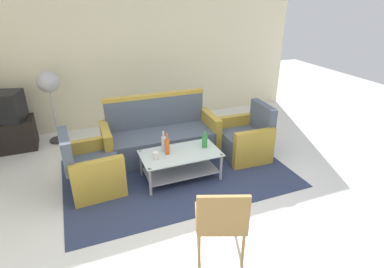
# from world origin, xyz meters

# --- Properties ---
(ground_plane) EXTENTS (14.00, 14.00, 0.00)m
(ground_plane) POSITION_xyz_m (0.00, 0.00, 0.00)
(ground_plane) COLOR white
(wall_back) EXTENTS (6.52, 0.12, 2.80)m
(wall_back) POSITION_xyz_m (0.00, 3.06, 1.40)
(wall_back) COLOR beige
(wall_back) RESTS_ON ground
(rug) EXTENTS (3.21, 2.06, 0.01)m
(rug) POSITION_xyz_m (-0.07, 0.76, 0.01)
(rug) COLOR #2D3856
(rug) RESTS_ON ground
(couch) EXTENTS (1.82, 0.78, 0.96)m
(couch) POSITION_xyz_m (-0.14, 1.39, 0.32)
(couch) COLOR #4C5666
(couch) RESTS_ON rug
(armchair_left) EXTENTS (0.74, 0.80, 0.85)m
(armchair_left) POSITION_xyz_m (-1.26, 0.82, 0.29)
(armchair_left) COLOR #4C5666
(armchair_left) RESTS_ON rug
(armchair_right) EXTENTS (0.73, 0.79, 0.85)m
(armchair_right) POSITION_xyz_m (1.12, 0.86, 0.29)
(armchair_right) COLOR #4C5666
(armchair_right) RESTS_ON rug
(coffee_table) EXTENTS (1.10, 0.60, 0.40)m
(coffee_table) POSITION_xyz_m (-0.08, 0.63, 0.27)
(coffee_table) COLOR silver
(coffee_table) RESTS_ON rug
(bottle_orange) EXTENTS (0.06, 0.06, 0.31)m
(bottle_orange) POSITION_xyz_m (-0.25, 0.66, 0.53)
(bottle_orange) COLOR #D85919
(bottle_orange) RESTS_ON coffee_table
(bottle_green) EXTENTS (0.08, 0.08, 0.25)m
(bottle_green) POSITION_xyz_m (0.30, 0.66, 0.50)
(bottle_green) COLOR #2D8C38
(bottle_green) RESTS_ON coffee_table
(bottle_clear) EXTENTS (0.07, 0.07, 0.30)m
(bottle_clear) POSITION_xyz_m (-0.27, 0.77, 0.52)
(bottle_clear) COLOR silver
(bottle_clear) RESTS_ON coffee_table
(cup) EXTENTS (0.08, 0.08, 0.10)m
(cup) POSITION_xyz_m (-0.44, 0.59, 0.46)
(cup) COLOR silver
(cup) RESTS_ON coffee_table
(tv_stand) EXTENTS (0.80, 0.50, 0.52)m
(tv_stand) POSITION_xyz_m (-2.43, 2.55, 0.26)
(tv_stand) COLOR black
(tv_stand) RESTS_ON ground
(television) EXTENTS (0.70, 0.59, 0.48)m
(television) POSITION_xyz_m (-2.43, 2.55, 0.76)
(television) COLOR black
(television) RESTS_ON tv_stand
(pedestal_fan) EXTENTS (0.36, 0.36, 1.27)m
(pedestal_fan) POSITION_xyz_m (-1.69, 2.60, 1.01)
(pedestal_fan) COLOR #2D2D33
(pedestal_fan) RESTS_ON ground
(wicker_chair) EXTENTS (0.62, 0.62, 0.84)m
(wicker_chair) POSITION_xyz_m (-0.22, -0.90, 0.49)
(wicker_chair) COLOR #AD844C
(wicker_chair) RESTS_ON ground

